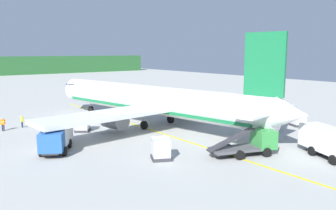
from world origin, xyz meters
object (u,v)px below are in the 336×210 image
object	(u,v)px
service_truck_catering	(253,143)
cargo_container_near	(161,149)
cargo_container_far	(298,119)
crew_marshaller	(22,120)
cargo_container_mid	(83,124)
service_truck_fuel	(57,137)
service_truck_baggage	(259,117)
crew_loader_left	(3,123)
airliner_foreground	(153,101)
service_truck_pushback	(328,141)

from	to	relation	value
service_truck_catering	cargo_container_near	size ratio (longest dim) A/B	2.89
cargo_container_far	crew_marshaller	world-z (taller)	cargo_container_far
cargo_container_mid	cargo_container_far	distance (m)	28.52
service_truck_fuel	service_truck_baggage	xyz separation A→B (m)	(25.06, -5.65, -0.06)
service_truck_fuel	crew_loader_left	world-z (taller)	service_truck_fuel
cargo_container_mid	crew_loader_left	bearing A→B (deg)	141.05
airliner_foreground	crew_loader_left	size ratio (longest dim) A/B	24.30
service_truck_baggage	cargo_container_far	bearing A→B (deg)	-30.27
cargo_container_far	crew_marshaller	size ratio (longest dim) A/B	1.39
service_truck_baggage	service_truck_pushback	distance (m)	13.32
service_truck_catering	cargo_container_far	world-z (taller)	service_truck_catering
service_truck_fuel	service_truck_catering	world-z (taller)	service_truck_catering
service_truck_pushback	cargo_container_far	size ratio (longest dim) A/B	2.93
service_truck_pushback	cargo_container_mid	size ratio (longest dim) A/B	2.76
service_truck_baggage	service_truck_catering	world-z (taller)	service_truck_catering
service_truck_fuel	service_truck_catering	xyz separation A→B (m)	(14.70, -12.96, -0.28)
service_truck_baggage	airliner_foreground	bearing A→B (deg)	137.65
service_truck_baggage	cargo_container_far	world-z (taller)	service_truck_baggage
crew_loader_left	service_truck_fuel	bearing A→B (deg)	-78.78
cargo_container_near	crew_loader_left	world-z (taller)	cargo_container_near
service_truck_baggage	cargo_container_near	size ratio (longest dim) A/B	2.46
service_truck_fuel	service_truck_catering	bearing A→B (deg)	-41.41
crew_marshaller	service_truck_pushback	bearing A→B (deg)	-57.62
cargo_container_mid	crew_loader_left	size ratio (longest dim) A/B	1.40
airliner_foreground	crew_marshaller	world-z (taller)	airliner_foreground
service_truck_pushback	cargo_container_far	bearing A→B (deg)	42.55
service_truck_baggage	crew_loader_left	world-z (taller)	service_truck_baggage
service_truck_catering	cargo_container_far	bearing A→B (deg)	16.52
service_truck_fuel	crew_loader_left	size ratio (longest dim) A/B	3.83
cargo_container_near	cargo_container_far	size ratio (longest dim) A/B	1.07
service_truck_pushback	crew_loader_left	distance (m)	37.61
airliner_foreground	service_truck_pushback	xyz separation A→B (m)	(5.09, -21.74, -1.83)
cargo_container_far	service_truck_fuel	bearing A→B (deg)	164.19
service_truck_baggage	cargo_container_near	xyz separation A→B (m)	(-18.33, -3.03, -0.39)
service_truck_fuel	cargo_container_near	xyz separation A→B (m)	(6.73, -8.68, -0.45)
cargo_container_near	airliner_foreground	bearing A→B (deg)	58.06
cargo_container_mid	service_truck_pushback	bearing A→B (deg)	-59.27
service_truck_fuel	service_truck_pushback	size ratio (longest dim) A/B	0.99
airliner_foreground	service_truck_baggage	bearing A→B (deg)	-42.35
cargo_container_mid	service_truck_catering	bearing A→B (deg)	-64.09
crew_loader_left	service_truck_catering	bearing A→B (deg)	-56.04
service_truck_catering	crew_marshaller	bearing A→B (deg)	119.34
service_truck_pushback	cargo_container_far	xyz separation A→B (m)	(10.21, 9.37, -0.65)
airliner_foreground	cargo_container_far	xyz separation A→B (m)	(15.30, -12.37, -2.48)
airliner_foreground	crew_marshaller	bearing A→B (deg)	147.43
service_truck_pushback	cargo_container_near	world-z (taller)	service_truck_pushback
service_truck_fuel	service_truck_pushback	world-z (taller)	service_truck_pushback
cargo_container_mid	cargo_container_far	world-z (taller)	cargo_container_mid
crew_marshaller	airliner_foreground	bearing A→B (deg)	-32.57
service_truck_baggage	service_truck_catering	bearing A→B (deg)	-144.79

